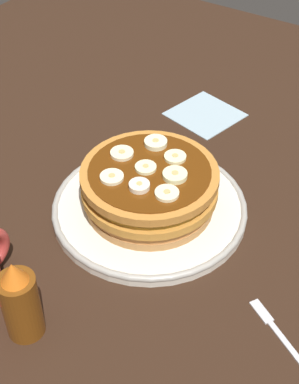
{
  "coord_description": "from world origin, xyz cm",
  "views": [
    {
      "loc": [
        -49.12,
        -32.05,
        55.98
      ],
      "look_at": [
        0.0,
        0.0,
        3.8
      ],
      "focal_mm": 52.22,
      "sensor_mm": 36.0,
      "label": 1
    }
  ],
  "objects_px": {
    "pancake_stack": "(151,187)",
    "banana_slice_6": "(139,186)",
    "banana_slice_1": "(156,143)",
    "banana_slice_7": "(175,157)",
    "plate": "(149,207)",
    "banana_slice_3": "(112,177)",
    "fork": "(281,336)",
    "napkin": "(205,114)",
    "banana_slice_4": "(167,194)",
    "banana_slice_5": "(175,175)",
    "syrup_bottle": "(20,302)",
    "banana_slice_0": "(144,169)",
    "banana_slice_2": "(122,154)"
  },
  "relations": [
    {
      "from": "syrup_bottle",
      "to": "banana_slice_1",
      "type": "bearing_deg",
      "value": 2.5
    },
    {
      "from": "pancake_stack",
      "to": "banana_slice_0",
      "type": "height_order",
      "value": "banana_slice_0"
    },
    {
      "from": "banana_slice_2",
      "to": "banana_slice_7",
      "type": "height_order",
      "value": "same"
    },
    {
      "from": "banana_slice_6",
      "to": "napkin",
      "type": "xyz_separation_m",
      "value": [
        0.3,
        0.06,
        -0.08
      ]
    },
    {
      "from": "banana_slice_1",
      "to": "fork",
      "type": "relative_size",
      "value": 0.28
    },
    {
      "from": "banana_slice_0",
      "to": "fork",
      "type": "relative_size",
      "value": 0.25
    },
    {
      "from": "banana_slice_2",
      "to": "banana_slice_5",
      "type": "relative_size",
      "value": 0.99
    },
    {
      "from": "plate",
      "to": "pancake_stack",
      "type": "relative_size",
      "value": 1.43
    },
    {
      "from": "banana_slice_2",
      "to": "banana_slice_0",
      "type": "bearing_deg",
      "value": -104.31
    },
    {
      "from": "banana_slice_0",
      "to": "banana_slice_2",
      "type": "height_order",
      "value": "same"
    },
    {
      "from": "banana_slice_1",
      "to": "banana_slice_6",
      "type": "bearing_deg",
      "value": -160.1
    },
    {
      "from": "plate",
      "to": "fork",
      "type": "height_order",
      "value": "plate"
    },
    {
      "from": "banana_slice_3",
      "to": "napkin",
      "type": "xyz_separation_m",
      "value": [
        0.31,
        0.02,
        -0.08
      ]
    },
    {
      "from": "plate",
      "to": "banana_slice_5",
      "type": "relative_size",
      "value": 8.38
    },
    {
      "from": "banana_slice_2",
      "to": "banana_slice_3",
      "type": "bearing_deg",
      "value": -159.47
    },
    {
      "from": "napkin",
      "to": "banana_slice_6",
      "type": "bearing_deg",
      "value": -168.33
    },
    {
      "from": "fork",
      "to": "banana_slice_5",
      "type": "bearing_deg",
      "value": 64.2
    },
    {
      "from": "banana_slice_4",
      "to": "fork",
      "type": "height_order",
      "value": "banana_slice_4"
    },
    {
      "from": "banana_slice_3",
      "to": "banana_slice_7",
      "type": "distance_m",
      "value": 0.1
    },
    {
      "from": "fork",
      "to": "pancake_stack",
      "type": "bearing_deg",
      "value": 68.57
    },
    {
      "from": "napkin",
      "to": "syrup_bottle",
      "type": "relative_size",
      "value": 0.95
    },
    {
      "from": "banana_slice_7",
      "to": "banana_slice_0",
      "type": "bearing_deg",
      "value": 154.52
    },
    {
      "from": "pancake_stack",
      "to": "banana_slice_7",
      "type": "relative_size",
      "value": 6.32
    },
    {
      "from": "banana_slice_6",
      "to": "syrup_bottle",
      "type": "bearing_deg",
      "value": 174.61
    },
    {
      "from": "banana_slice_0",
      "to": "banana_slice_2",
      "type": "xyz_separation_m",
      "value": [
        0.01,
        0.05,
        0.0
      ]
    },
    {
      "from": "pancake_stack",
      "to": "banana_slice_3",
      "type": "bearing_deg",
      "value": 141.45
    },
    {
      "from": "banana_slice_2",
      "to": "banana_slice_4",
      "type": "height_order",
      "value": "same"
    },
    {
      "from": "plate",
      "to": "banana_slice_2",
      "type": "relative_size",
      "value": 8.5
    },
    {
      "from": "plate",
      "to": "napkin",
      "type": "xyz_separation_m",
      "value": [
        0.26,
        0.05,
        -0.01
      ]
    },
    {
      "from": "pancake_stack",
      "to": "banana_slice_6",
      "type": "relative_size",
      "value": 7.01
    },
    {
      "from": "pancake_stack",
      "to": "banana_slice_0",
      "type": "xyz_separation_m",
      "value": [
        -0.0,
        0.01,
        0.03
      ]
    },
    {
      "from": "plate",
      "to": "banana_slice_3",
      "type": "xyz_separation_m",
      "value": [
        -0.04,
        0.03,
        0.07
      ]
    },
    {
      "from": "plate",
      "to": "banana_slice_3",
      "type": "height_order",
      "value": "banana_slice_3"
    },
    {
      "from": "banana_slice_0",
      "to": "banana_slice_3",
      "type": "xyz_separation_m",
      "value": [
        -0.04,
        0.03,
        0.0
      ]
    },
    {
      "from": "plate",
      "to": "syrup_bottle",
      "type": "height_order",
      "value": "syrup_bottle"
    },
    {
      "from": "pancake_stack",
      "to": "banana_slice_2",
      "type": "bearing_deg",
      "value": 82.84
    },
    {
      "from": "plate",
      "to": "banana_slice_5",
      "type": "bearing_deg",
      "value": -79.71
    },
    {
      "from": "napkin",
      "to": "banana_slice_0",
      "type": "bearing_deg",
      "value": -169.94
    },
    {
      "from": "plate",
      "to": "napkin",
      "type": "distance_m",
      "value": 0.27
    },
    {
      "from": "banana_slice_0",
      "to": "banana_slice_3",
      "type": "bearing_deg",
      "value": 144.94
    },
    {
      "from": "pancake_stack",
      "to": "banana_slice_0",
      "type": "relative_size",
      "value": 6.63
    },
    {
      "from": "banana_slice_4",
      "to": "banana_slice_5",
      "type": "height_order",
      "value": "banana_slice_5"
    },
    {
      "from": "banana_slice_2",
      "to": "napkin",
      "type": "bearing_deg",
      "value": 0.49
    },
    {
      "from": "plate",
      "to": "pancake_stack",
      "type": "bearing_deg",
      "value": -42.81
    },
    {
      "from": "pancake_stack",
      "to": "banana_slice_2",
      "type": "height_order",
      "value": "banana_slice_2"
    },
    {
      "from": "banana_slice_5",
      "to": "banana_slice_7",
      "type": "distance_m",
      "value": 0.04
    },
    {
      "from": "banana_slice_1",
      "to": "banana_slice_7",
      "type": "relative_size",
      "value": 1.07
    },
    {
      "from": "banana_slice_7",
      "to": "syrup_bottle",
      "type": "relative_size",
      "value": 0.27
    },
    {
      "from": "banana_slice_6",
      "to": "syrup_bottle",
      "type": "relative_size",
      "value": 0.24
    },
    {
      "from": "banana_slice_6",
      "to": "banana_slice_4",
      "type": "bearing_deg",
      "value": -77.28
    }
  ]
}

